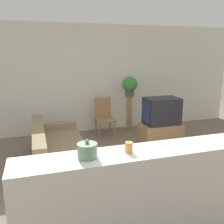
{
  "coord_description": "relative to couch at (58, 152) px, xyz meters",
  "views": [
    {
      "loc": [
        -0.98,
        -2.81,
        2.02
      ],
      "look_at": [
        0.48,
        1.83,
        0.85
      ],
      "focal_mm": 40.0,
      "sensor_mm": 36.0,
      "label": 1
    }
  ],
  "objects": [
    {
      "name": "wall_back",
      "position": [
        0.65,
        1.96,
        1.08
      ],
      "size": [
        9.0,
        0.06,
        2.7
      ],
      "color": "silver",
      "rests_on": "ground_plane"
    },
    {
      "name": "decorative_bowl",
      "position": [
        0.12,
        -2.07,
        0.83
      ],
      "size": [
        0.2,
        0.2,
        0.19
      ],
      "color": "gray",
      "rests_on": "foreground_counter"
    },
    {
      "name": "ground_plane",
      "position": [
        0.65,
        -1.47,
        -0.27
      ],
      "size": [
        14.0,
        14.0,
        0.0
      ],
      "primitive_type": "plane",
      "color": "#756656"
    },
    {
      "name": "potted_plant",
      "position": [
        2.0,
        1.6,
        0.93
      ],
      "size": [
        0.38,
        0.38,
        0.5
      ],
      "color": "#4C4C51",
      "rests_on": "plant_stand"
    },
    {
      "name": "couch",
      "position": [
        0.0,
        0.0,
        0.0
      ],
      "size": [
        0.91,
        2.01,
        0.76
      ],
      "color": "#847051",
      "rests_on": "ground_plane"
    },
    {
      "name": "plant_stand",
      "position": [
        2.0,
        1.6,
        0.19
      ],
      "size": [
        0.13,
        0.13,
        0.92
      ],
      "color": "#9E754C",
      "rests_on": "ground_plane"
    },
    {
      "name": "candle_jar",
      "position": [
        0.55,
        -2.07,
        0.82
      ],
      "size": [
        0.08,
        0.08,
        0.11
      ],
      "color": "gold",
      "rests_on": "foreground_counter"
    },
    {
      "name": "wooden_chair",
      "position": [
        1.29,
        1.48,
        0.23
      ],
      "size": [
        0.44,
        0.44,
        0.93
      ],
      "color": "#9E754C",
      "rests_on": "ground_plane"
    },
    {
      "name": "foreground_counter",
      "position": [
        0.65,
        -2.07,
        0.25
      ],
      "size": [
        2.55,
        0.44,
        1.03
      ],
      "color": "silver",
      "rests_on": "ground_plane"
    },
    {
      "name": "tv_stand",
      "position": [
        2.23,
        0.32,
        -0.01
      ],
      "size": [
        0.88,
        0.5,
        0.52
      ],
      "color": "#9E754C",
      "rests_on": "ground_plane"
    },
    {
      "name": "television",
      "position": [
        2.23,
        0.32,
        0.53
      ],
      "size": [
        0.73,
        0.47,
        0.57
      ],
      "color": "#232328",
      "rests_on": "tv_stand"
    }
  ]
}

